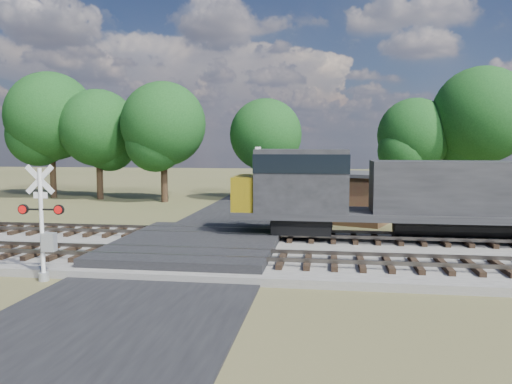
# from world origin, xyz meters

# --- Properties ---
(ground) EXTENTS (160.00, 160.00, 0.00)m
(ground) POSITION_xyz_m (0.00, 0.00, 0.00)
(ground) COLOR #4B502A
(ground) RESTS_ON ground
(ballast_bed) EXTENTS (140.00, 10.00, 0.30)m
(ballast_bed) POSITION_xyz_m (10.00, 0.50, 0.15)
(ballast_bed) COLOR gray
(ballast_bed) RESTS_ON ground
(road) EXTENTS (7.00, 60.00, 0.08)m
(road) POSITION_xyz_m (0.00, 0.00, 0.04)
(road) COLOR black
(road) RESTS_ON ground
(crossing_panel) EXTENTS (7.00, 9.00, 0.62)m
(crossing_panel) POSITION_xyz_m (0.00, 0.50, 0.32)
(crossing_panel) COLOR #262628
(crossing_panel) RESTS_ON ground
(track_near) EXTENTS (140.00, 2.60, 0.33)m
(track_near) POSITION_xyz_m (3.12, -2.00, 0.41)
(track_near) COLOR black
(track_near) RESTS_ON ballast_bed
(track_far) EXTENTS (140.00, 2.60, 0.33)m
(track_far) POSITION_xyz_m (3.12, 3.00, 0.41)
(track_far) COLOR black
(track_far) RESTS_ON ballast_bed
(crossing_signal_near) EXTENTS (1.66, 0.36, 4.13)m
(crossing_signal_near) POSITION_xyz_m (-4.11, -4.81, 1.72)
(crossing_signal_near) COLOR silver
(crossing_signal_near) RESTS_ON ground
(crossing_signal_far) EXTENTS (1.71, 0.37, 4.24)m
(crossing_signal_far) POSITION_xyz_m (3.12, 6.74, 1.76)
(crossing_signal_far) COLOR silver
(crossing_signal_far) RESTS_ON ground
(equipment_shed) EXTENTS (5.90, 5.90, 3.10)m
(equipment_shed) POSITION_xyz_m (7.43, 10.72, 1.57)
(equipment_shed) COLOR #4B2A20
(equipment_shed) RESTS_ON ground
(treeline) EXTENTS (83.44, 11.12, 11.58)m
(treeline) POSITION_xyz_m (6.94, 20.78, 6.82)
(treeline) COLOR black
(treeline) RESTS_ON ground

